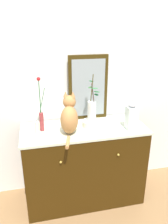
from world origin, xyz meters
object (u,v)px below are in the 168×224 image
(vase_slim_green, at_px, (41,116))
(vase_glass_clear, at_px, (92,110))
(bowl_porcelain, at_px, (92,123))
(candle_pillar, at_px, (37,128))
(jar_lidded_porcelain, at_px, (132,116))
(sideboard, at_px, (84,164))
(cat_sitting, at_px, (69,117))
(mirror_leaning, at_px, (88,88))

(vase_slim_green, distance_m, vase_glass_clear, 0.52)
(bowl_porcelain, height_order, candle_pillar, candle_pillar)
(jar_lidded_porcelain, distance_m, candle_pillar, 0.96)
(sideboard, relative_size, cat_sitting, 2.79)
(vase_slim_green, xyz_separation_m, vase_glass_clear, (0.52, -0.01, 0.03))
(bowl_porcelain, relative_size, vase_glass_clear, 0.40)
(bowl_porcelain, bearing_deg, sideboard, -164.47)
(mirror_leaning, xyz_separation_m, cat_sitting, (-0.27, -0.31, -0.19))
(sideboard, bearing_deg, mirror_leaning, 67.10)
(vase_glass_clear, bearing_deg, vase_slim_green, 178.70)
(cat_sitting, relative_size, jar_lidded_porcelain, 1.45)
(mirror_leaning, height_order, vase_glass_clear, mirror_leaning)
(vase_slim_green, relative_size, candle_pillar, 3.87)
(vase_glass_clear, bearing_deg, candle_pillar, -174.78)
(sideboard, distance_m, candle_pillar, 0.71)
(bowl_porcelain, relative_size, jar_lidded_porcelain, 0.61)
(sideboard, distance_m, mirror_leaning, 0.85)
(vase_slim_green, distance_m, bowl_porcelain, 0.53)
(sideboard, height_order, cat_sitting, cat_sitting)
(sideboard, bearing_deg, cat_sitting, -159.48)
(vase_glass_clear, distance_m, candle_pillar, 0.58)
(jar_lidded_porcelain, bearing_deg, candle_pillar, 173.99)
(vase_slim_green, xyz_separation_m, candle_pillar, (-0.05, -0.06, -0.09))
(vase_slim_green, bearing_deg, candle_pillar, -128.04)
(vase_slim_green, bearing_deg, mirror_leaning, 21.51)
(cat_sitting, bearing_deg, candle_pillar, 174.00)
(candle_pillar, bearing_deg, bowl_porcelain, 5.23)
(vase_glass_clear, bearing_deg, cat_sitting, -161.27)
(vase_slim_green, distance_m, jar_lidded_porcelain, 0.91)
(cat_sitting, relative_size, vase_glass_clear, 0.95)
(candle_pillar, bearing_deg, mirror_leaning, 25.16)
(bowl_porcelain, distance_m, vase_glass_clear, 0.15)
(jar_lidded_porcelain, bearing_deg, bowl_porcelain, 158.17)
(cat_sitting, height_order, vase_slim_green, vase_slim_green)
(mirror_leaning, height_order, jar_lidded_porcelain, mirror_leaning)
(bowl_porcelain, xyz_separation_m, jar_lidded_porcelain, (0.38, -0.15, 0.11))
(vase_glass_clear, bearing_deg, mirror_leaning, 86.30)
(sideboard, xyz_separation_m, bowl_porcelain, (0.09, 0.02, 0.48))
(mirror_leaning, xyz_separation_m, candle_pillar, (-0.58, -0.27, -0.29))
(bowl_porcelain, xyz_separation_m, vase_glass_clear, (0.00, 0.00, 0.15))
(cat_sitting, bearing_deg, vase_slim_green, 160.03)
(cat_sitting, bearing_deg, sideboard, 20.52)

